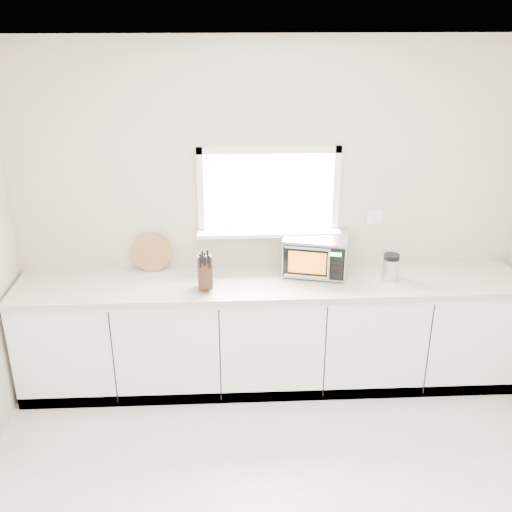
{
  "coord_description": "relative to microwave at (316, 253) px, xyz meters",
  "views": [
    {
      "loc": [
        -0.32,
        -2.46,
        2.92
      ],
      "look_at": [
        -0.12,
        1.55,
        1.19
      ],
      "focal_mm": 42.0,
      "sensor_mm": 36.0,
      "label": 1
    }
  ],
  "objects": [
    {
      "name": "knife_block",
      "position": [
        -0.86,
        -0.24,
        -0.02
      ],
      "size": [
        0.12,
        0.23,
        0.33
      ],
      "rotation": [
        0.0,
        0.0,
        0.04
      ],
      "color": "#412217",
      "rests_on": "countertop"
    },
    {
      "name": "coffee_grinder",
      "position": [
        0.55,
        -0.17,
        -0.06
      ],
      "size": [
        0.13,
        0.13,
        0.22
      ],
      "rotation": [
        0.0,
        0.0,
        -0.05
      ],
      "color": "#B6B8BD",
      "rests_on": "countertop"
    },
    {
      "name": "cabinets",
      "position": [
        -0.37,
        -0.13,
        -0.64
      ],
      "size": [
        3.92,
        0.6,
        0.88
      ],
      "primitive_type": "cube",
      "color": "white",
      "rests_on": "ground"
    },
    {
      "name": "countertop",
      "position": [
        -0.37,
        -0.14,
        -0.18
      ],
      "size": [
        3.92,
        0.64,
        0.04
      ],
      "primitive_type": "cube",
      "color": "beige",
      "rests_on": "cabinets"
    },
    {
      "name": "microwave",
      "position": [
        0.0,
        0.0,
        0.0
      ],
      "size": [
        0.56,
        0.49,
        0.31
      ],
      "rotation": [
        0.0,
        0.0,
        -0.25
      ],
      "color": "black",
      "rests_on": "countertop"
    },
    {
      "name": "back_wall",
      "position": [
        -0.37,
        0.16,
        0.28
      ],
      "size": [
        4.0,
        0.17,
        2.7
      ],
      "color": "#B4AC8F",
      "rests_on": "ground"
    },
    {
      "name": "cutting_board",
      "position": [
        -1.3,
        0.11,
        -0.01
      ],
      "size": [
        0.31,
        0.07,
        0.31
      ],
      "primitive_type": "cylinder",
      "rotation": [
        1.4,
        0.0,
        0.0
      ],
      "color": "olive",
      "rests_on": "countertop"
    }
  ]
}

